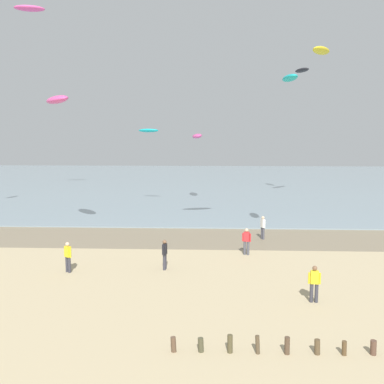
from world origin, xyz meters
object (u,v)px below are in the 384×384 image
Objects in this scene: kite_aloft_6 at (57,100)px; person_right_flank at (247,241)px; person_trailing_behind at (68,256)px; kite_aloft_2 at (197,136)px; kite_aloft_3 at (290,78)px; kite_aloft_1 at (321,51)px; kite_aloft_9 at (302,70)px; kite_aloft_5 at (148,130)px; person_nearest_camera at (263,227)px; person_far_down_beach at (165,254)px; kite_aloft_0 at (29,8)px; person_left_flank at (314,283)px.

person_right_flank is at bearing -146.94° from kite_aloft_6.
person_trailing_behind is 0.55× the size of kite_aloft_2.
kite_aloft_3 is 0.73× the size of kite_aloft_6.
kite_aloft_1 is at bearing 51.25° from person_trailing_behind.
kite_aloft_1 is 19.30m from kite_aloft_3.
person_trailing_behind is at bearing -67.65° from kite_aloft_3.
person_right_flank is 29.11m from kite_aloft_9.
person_nearest_camera is at bearing -42.18° from kite_aloft_5.
kite_aloft_2 is at bearing 124.59° from kite_aloft_1.
kite_aloft_3 reaches higher than person_far_down_beach.
kite_aloft_1 reaches higher than kite_aloft_5.
kite_aloft_1 is at bearing 17.11° from kite_aloft_5.
kite_aloft_6 is at bearing 100.28° from kite_aloft_0.
kite_aloft_1 is (6.55, 27.72, 15.21)m from person_left_flank.
kite_aloft_0 reaches higher than kite_aloft_1.
person_nearest_camera is 23.02m from kite_aloft_1.
kite_aloft_1 is 1.61× the size of kite_aloft_5.
kite_aloft_0 is at bearing -132.83° from kite_aloft_3.
kite_aloft_5 is at bearing 107.64° from kite_aloft_2.
person_left_flank and person_trailing_behind have the same top height.
kite_aloft_9 reaches higher than person_right_flank.
kite_aloft_9 is (12.83, 27.58, 13.88)m from person_far_down_beach.
kite_aloft_5 is (-11.14, 25.89, 7.07)m from person_left_flank.
kite_aloft_0 is 20.16m from kite_aloft_5.
person_trailing_behind is (-11.69, -8.27, 0.00)m from person_nearest_camera.
kite_aloft_1 reaches higher than person_left_flank.
person_right_flank is 0.48× the size of kite_aloft_6.
kite_aloft_2 is at bearing -69.20° from kite_aloft_6.
person_trailing_behind is 36.42m from kite_aloft_0.
kite_aloft_3 is (2.82, 2.23, 10.32)m from person_right_flank.
kite_aloft_3 reaches higher than kite_aloft_5.
kite_aloft_2 is 0.87× the size of kite_aloft_6.
person_left_flank is 14.44m from kite_aloft_3.
kite_aloft_5 is at bearing 100.23° from person_far_down_beach.
person_nearest_camera is 1.00× the size of person_far_down_beach.
kite_aloft_6 is (9.20, -18.56, -11.47)m from kite_aloft_0.
kite_aloft_3 reaches higher than person_trailing_behind.
kite_aloft_6 is at bearing 110.72° from person_trailing_behind.
person_nearest_camera is at bearing -150.66° from kite_aloft_3.
kite_aloft_2 is at bearing 155.51° from kite_aloft_0.
person_far_down_beach is 0.55× the size of kite_aloft_2.
person_far_down_beach is at bearing -57.69° from kite_aloft_3.
person_nearest_camera is 10.60m from kite_aloft_3.
person_nearest_camera is at bearing 49.73° from person_far_down_beach.
person_trailing_behind is 0.50× the size of kite_aloft_1.
kite_aloft_1 is (7.46, 15.59, 15.21)m from person_nearest_camera.
kite_aloft_6 is at bearing 141.65° from person_left_flank.
person_far_down_beach is (-4.86, -3.27, 0.00)m from person_right_flank.
kite_aloft_1 reaches higher than person_far_down_beach.
kite_aloft_2 reaches higher than person_far_down_beach.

